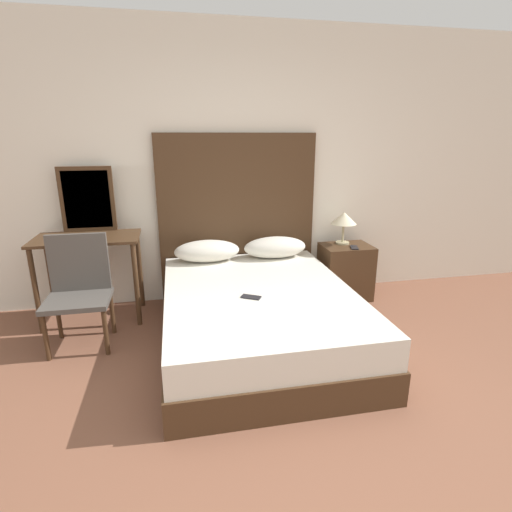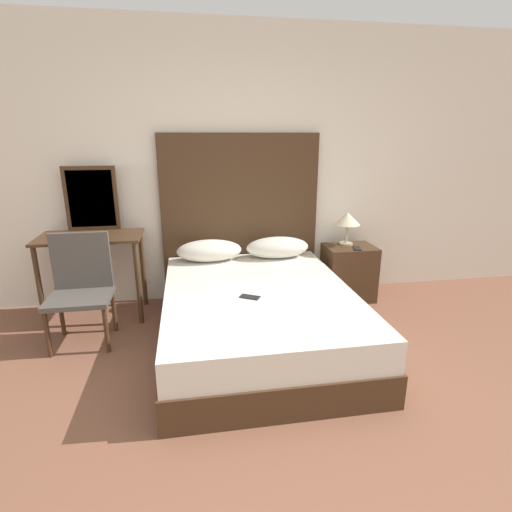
{
  "view_description": "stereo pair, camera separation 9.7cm",
  "coord_description": "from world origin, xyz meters",
  "px_view_note": "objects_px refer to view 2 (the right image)",
  "views": [
    {
      "loc": [
        -0.64,
        -1.47,
        1.67
      ],
      "look_at": [
        -0.02,
        1.57,
        0.72
      ],
      "focal_mm": 28.0,
      "sensor_mm": 36.0,
      "label": 1
    },
    {
      "loc": [
        -0.54,
        -1.48,
        1.67
      ],
      "look_at": [
        -0.02,
        1.57,
        0.72
      ],
      "focal_mm": 28.0,
      "sensor_mm": 36.0,
      "label": 2
    }
  ],
  "objects_px": {
    "nightstand": "(348,273)",
    "table_lamp": "(347,220)",
    "bed": "(258,316)",
    "phone_on_bed": "(250,297)",
    "chair": "(81,283)",
    "vanity_desk": "(92,251)",
    "phone_on_nightstand": "(357,248)"
  },
  "relations": [
    {
      "from": "bed",
      "to": "phone_on_nightstand",
      "type": "bearing_deg",
      "value": 30.64
    },
    {
      "from": "bed",
      "to": "vanity_desk",
      "type": "height_order",
      "value": "vanity_desk"
    },
    {
      "from": "bed",
      "to": "chair",
      "type": "xyz_separation_m",
      "value": [
        -1.43,
        0.32,
        0.27
      ]
    },
    {
      "from": "chair",
      "to": "table_lamp",
      "type": "bearing_deg",
      "value": 11.95
    },
    {
      "from": "nightstand",
      "to": "table_lamp",
      "type": "relative_size",
      "value": 1.7
    },
    {
      "from": "nightstand",
      "to": "phone_on_nightstand",
      "type": "distance_m",
      "value": 0.31
    },
    {
      "from": "table_lamp",
      "to": "vanity_desk",
      "type": "bearing_deg",
      "value": -177.78
    },
    {
      "from": "vanity_desk",
      "to": "chair",
      "type": "xyz_separation_m",
      "value": [
        -0.01,
        -0.43,
        -0.15
      ]
    },
    {
      "from": "table_lamp",
      "to": "chair",
      "type": "bearing_deg",
      "value": -168.05
    },
    {
      "from": "phone_on_nightstand",
      "to": "bed",
      "type": "bearing_deg",
      "value": -149.36
    },
    {
      "from": "nightstand",
      "to": "vanity_desk",
      "type": "relative_size",
      "value": 0.63
    },
    {
      "from": "nightstand",
      "to": "table_lamp",
      "type": "xyz_separation_m",
      "value": [
        -0.02,
        0.08,
        0.55
      ]
    },
    {
      "from": "chair",
      "to": "bed",
      "type": "bearing_deg",
      "value": -12.46
    },
    {
      "from": "nightstand",
      "to": "table_lamp",
      "type": "height_order",
      "value": "table_lamp"
    },
    {
      "from": "nightstand",
      "to": "vanity_desk",
      "type": "height_order",
      "value": "vanity_desk"
    },
    {
      "from": "phone_on_nightstand",
      "to": "chair",
      "type": "distance_m",
      "value": 2.58
    },
    {
      "from": "nightstand",
      "to": "phone_on_nightstand",
      "type": "height_order",
      "value": "phone_on_nightstand"
    },
    {
      "from": "phone_on_bed",
      "to": "nightstand",
      "type": "bearing_deg",
      "value": 37.96
    },
    {
      "from": "bed",
      "to": "phone_on_bed",
      "type": "relative_size",
      "value": 12.33
    },
    {
      "from": "bed",
      "to": "nightstand",
      "type": "distance_m",
      "value": 1.34
    },
    {
      "from": "phone_on_bed",
      "to": "table_lamp",
      "type": "xyz_separation_m",
      "value": [
        1.17,
        1.01,
        0.35
      ]
    },
    {
      "from": "nightstand",
      "to": "vanity_desk",
      "type": "bearing_deg",
      "value": -179.58
    },
    {
      "from": "nightstand",
      "to": "bed",
      "type": "bearing_deg",
      "value": -145.02
    },
    {
      "from": "phone_on_bed",
      "to": "phone_on_nightstand",
      "type": "bearing_deg",
      "value": 34.16
    },
    {
      "from": "table_lamp",
      "to": "phone_on_nightstand",
      "type": "height_order",
      "value": "table_lamp"
    },
    {
      "from": "vanity_desk",
      "to": "table_lamp",
      "type": "bearing_deg",
      "value": 2.22
    },
    {
      "from": "bed",
      "to": "nightstand",
      "type": "height_order",
      "value": "nightstand"
    },
    {
      "from": "phone_on_bed",
      "to": "phone_on_nightstand",
      "type": "height_order",
      "value": "phone_on_nightstand"
    },
    {
      "from": "phone_on_bed",
      "to": "table_lamp",
      "type": "distance_m",
      "value": 1.58
    },
    {
      "from": "table_lamp",
      "to": "chair",
      "type": "distance_m",
      "value": 2.58
    },
    {
      "from": "nightstand",
      "to": "chair",
      "type": "height_order",
      "value": "chair"
    },
    {
      "from": "nightstand",
      "to": "phone_on_nightstand",
      "type": "relative_size",
      "value": 3.48
    }
  ]
}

